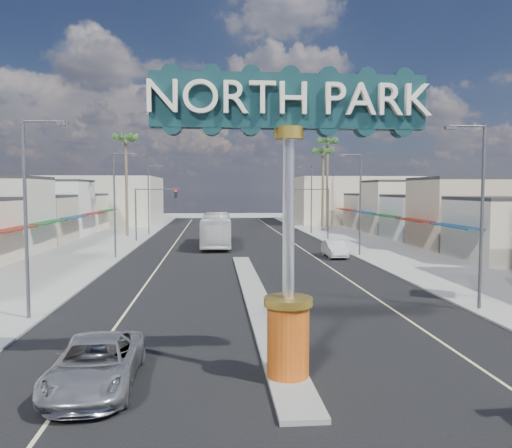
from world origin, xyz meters
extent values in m
plane|color=gray|center=(0.00, 30.00, 0.00)|extent=(160.00, 160.00, 0.00)
cube|color=black|center=(0.00, 30.00, 0.01)|extent=(20.00, 120.00, 0.01)
cube|color=gray|center=(0.00, 14.00, 0.08)|extent=(1.30, 30.00, 0.16)
cube|color=gray|center=(-14.00, 30.00, 0.06)|extent=(8.00, 120.00, 0.12)
cube|color=gray|center=(14.00, 30.00, 0.06)|extent=(8.00, 120.00, 0.12)
cube|color=beige|center=(-24.00, 43.00, 3.00)|extent=(12.00, 42.00, 6.00)
cube|color=#B7B29E|center=(24.00, 43.00, 3.00)|extent=(12.00, 42.00, 6.00)
cube|color=#B7B29E|center=(-22.00, 75.00, 4.00)|extent=(20.00, 20.00, 8.00)
cube|color=beige|center=(22.00, 75.00, 4.00)|extent=(20.00, 20.00, 8.00)
cylinder|color=red|center=(0.00, 2.00, 1.26)|extent=(1.30, 1.30, 2.20)
cylinder|color=gold|center=(0.00, 2.00, 2.49)|extent=(1.50, 1.50, 0.25)
cylinder|color=#B7B7BC|center=(0.00, 2.00, 5.01)|extent=(0.36, 0.36, 4.80)
cylinder|color=gold|center=(0.00, 2.00, 7.58)|extent=(0.90, 0.90, 0.35)
cube|color=#0F2D30|center=(0.00, 2.00, 8.51)|extent=(8.20, 0.50, 1.60)
cylinder|color=#47474C|center=(-11.00, 44.00, 3.00)|extent=(0.18, 0.18, 6.00)
cylinder|color=#47474C|center=(-8.50, 44.00, 5.90)|extent=(5.00, 0.12, 0.12)
cube|color=black|center=(-6.50, 44.00, 5.40)|extent=(0.32, 0.32, 1.00)
sphere|color=red|center=(-6.50, 43.82, 5.72)|extent=(0.22, 0.22, 0.22)
cylinder|color=#47474C|center=(11.00, 44.00, 3.00)|extent=(0.18, 0.18, 6.00)
cylinder|color=#47474C|center=(8.50, 44.00, 5.90)|extent=(5.00, 0.12, 0.12)
cube|color=black|center=(6.50, 44.00, 5.40)|extent=(0.32, 0.32, 1.00)
sphere|color=red|center=(6.50, 43.82, 5.72)|extent=(0.22, 0.22, 0.22)
cylinder|color=#47474C|center=(-10.60, 10.00, 4.50)|extent=(0.16, 0.16, 9.00)
cylinder|color=#47474C|center=(-9.70, 10.00, 8.90)|extent=(1.80, 0.10, 0.10)
cube|color=#47474C|center=(-8.90, 10.00, 8.80)|extent=(0.50, 0.22, 0.15)
cylinder|color=#47474C|center=(-10.60, 30.00, 4.50)|extent=(0.16, 0.16, 9.00)
cylinder|color=#47474C|center=(-9.70, 30.00, 8.90)|extent=(1.80, 0.10, 0.10)
cube|color=#47474C|center=(-8.90, 30.00, 8.80)|extent=(0.50, 0.22, 0.15)
cylinder|color=#47474C|center=(-10.60, 52.00, 4.50)|extent=(0.16, 0.16, 9.00)
cylinder|color=#47474C|center=(-9.70, 52.00, 8.90)|extent=(1.80, 0.10, 0.10)
cube|color=#47474C|center=(-8.90, 52.00, 8.80)|extent=(0.50, 0.22, 0.15)
cylinder|color=#47474C|center=(10.60, 10.00, 4.50)|extent=(0.16, 0.16, 9.00)
cylinder|color=#47474C|center=(9.70, 10.00, 8.90)|extent=(1.80, 0.10, 0.10)
cube|color=#47474C|center=(8.90, 10.00, 8.80)|extent=(0.50, 0.22, 0.15)
cylinder|color=#47474C|center=(10.60, 30.00, 4.50)|extent=(0.16, 0.16, 9.00)
cylinder|color=#47474C|center=(9.70, 30.00, 8.90)|extent=(1.80, 0.10, 0.10)
cube|color=#47474C|center=(8.90, 30.00, 8.80)|extent=(0.50, 0.22, 0.15)
cylinder|color=#47474C|center=(10.60, 52.00, 4.50)|extent=(0.16, 0.16, 9.00)
cylinder|color=#47474C|center=(9.70, 52.00, 8.90)|extent=(1.80, 0.10, 0.10)
cube|color=#47474C|center=(8.90, 52.00, 8.80)|extent=(0.50, 0.22, 0.15)
cylinder|color=brown|center=(-13.00, 50.00, 6.00)|extent=(0.36, 0.36, 12.00)
cylinder|color=brown|center=(13.00, 56.00, 5.50)|extent=(0.36, 0.36, 11.00)
cylinder|color=brown|center=(15.00, 62.00, 6.50)|extent=(0.36, 0.36, 13.00)
imported|color=#A9A9AE|center=(-5.78, 1.94, 0.73)|extent=(2.54, 5.30, 1.46)
imported|color=silver|center=(8.20, 29.47, 0.72)|extent=(1.53, 4.36, 1.44)
imported|color=silver|center=(-2.00, 38.80, 1.72)|extent=(3.12, 12.37, 3.43)
camera|label=1|loc=(-2.26, -12.91, 5.91)|focal=35.00mm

